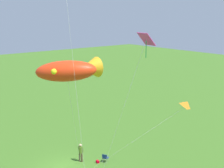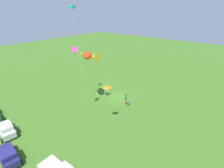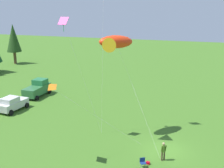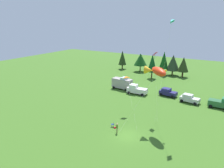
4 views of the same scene
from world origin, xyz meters
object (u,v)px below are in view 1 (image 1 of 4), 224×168
at_px(folding_chair, 105,157).
at_px(backpack_on_grass, 98,162).
at_px(person_kite_flyer, 81,151).
at_px(kite_delta_orange, 187,104).
at_px(kite_diamond_rainbow, 144,46).
at_px(kite_large_fish, 72,70).

distance_m(folding_chair, backpack_on_grass, 0.79).
height_order(person_kite_flyer, kite_delta_orange, kite_delta_orange).
bearing_deg(kite_diamond_rainbow, person_kite_flyer, -102.58).
xyz_separation_m(person_kite_flyer, kite_large_fish, (4.19, 5.74, 8.84)).
relative_size(person_kite_flyer, kite_diamond_rainbow, 0.14).
height_order(folding_chair, backpack_on_grass, folding_chair).
relative_size(person_kite_flyer, kite_delta_orange, 0.23).
xyz_separation_m(folding_chair, kite_large_fish, (5.85, 4.20, 9.38)).
relative_size(folding_chair, backpack_on_grass, 2.56).
height_order(folding_chair, kite_diamond_rainbow, kite_diamond_rainbow).
distance_m(folding_chair, kite_large_fish, 11.82).
relative_size(folding_chair, kite_delta_orange, 0.11).
distance_m(backpack_on_grass, kite_diamond_rainbow, 14.99).
xyz_separation_m(backpack_on_grass, kite_diamond_rainbow, (3.34, 9.03, 11.49)).
distance_m(backpack_on_grass, kite_large_fish, 11.98).
bearing_deg(kite_delta_orange, kite_diamond_rainbow, 10.53).
distance_m(person_kite_flyer, kite_large_fish, 11.34).
bearing_deg(kite_large_fish, person_kite_flyer, -126.13).
relative_size(person_kite_flyer, backpack_on_grass, 5.44).
bearing_deg(kite_delta_orange, kite_large_fish, -25.35).
bearing_deg(backpack_on_grass, kite_diamond_rainbow, 69.72).
bearing_deg(kite_diamond_rainbow, folding_chair, -114.41).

